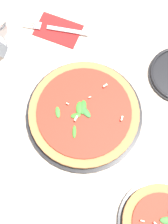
# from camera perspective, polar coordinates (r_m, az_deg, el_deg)

# --- Properties ---
(ground_plane) EXTENTS (6.00, 6.00, 0.00)m
(ground_plane) POSITION_cam_1_polar(r_m,az_deg,el_deg) (0.86, -1.48, 1.43)
(ground_plane) COLOR beige
(pizza_arugula_main) EXTENTS (0.32, 0.32, 0.05)m
(pizza_arugula_main) POSITION_cam_1_polar(r_m,az_deg,el_deg) (0.84, -0.00, -0.28)
(pizza_arugula_main) COLOR black
(pizza_arugula_main) RESTS_ON ground_plane
(pizza_personal_side) EXTENTS (0.20, 0.20, 0.05)m
(pizza_personal_side) POSITION_cam_1_polar(r_m,az_deg,el_deg) (0.82, 13.71, -19.04)
(pizza_personal_side) COLOR black
(pizza_personal_side) RESTS_ON ground_plane
(napkin) EXTENTS (0.13, 0.09, 0.01)m
(napkin) POSITION_cam_1_polar(r_m,az_deg,el_deg) (0.97, -4.76, 14.75)
(napkin) COLOR #B21E1E
(napkin) RESTS_ON ground_plane
(fork) EXTENTS (0.20, 0.05, 0.00)m
(fork) POSITION_cam_1_polar(r_m,az_deg,el_deg) (0.97, -5.23, 14.97)
(fork) COLOR silver
(fork) RESTS_ON ground_plane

